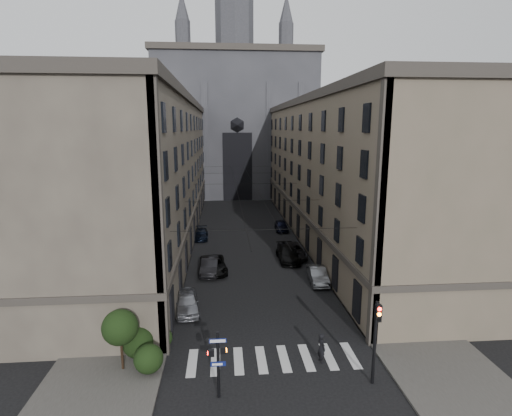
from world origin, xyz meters
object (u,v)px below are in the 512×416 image
object	(u,v)px
car_left_midnear	(210,266)
car_left_midfar	(214,265)
traffic_light_right	(376,333)
car_right_near	(318,275)
car_right_midfar	(288,254)
pedestrian	(321,348)
car_left_near	(187,302)
car_right_far	(281,226)
gothic_tower	(235,115)
car_left_far	(201,234)
car_right_midnear	(292,250)
pedestrian_signal_left	(218,360)

from	to	relation	value
car_left_midnear	car_left_midfar	distance (m)	0.56
traffic_light_right	car_right_near	size ratio (longest dim) A/B	1.14
car_right_midfar	pedestrian	size ratio (longest dim) A/B	2.82
traffic_light_right	car_left_near	distance (m)	16.06
car_left_midnear	car_right_far	bearing A→B (deg)	62.30
traffic_light_right	car_right_near	bearing A→B (deg)	88.37
car_left_midnear	traffic_light_right	bearing A→B (deg)	-59.27
car_left_near	car_right_near	size ratio (longest dim) A/B	1.05
car_right_near	pedestrian	distance (m)	13.68
car_right_far	pedestrian	distance (m)	33.78
car_right_near	car_left_midnear	bearing A→B (deg)	165.22
gothic_tower	car_left_midfar	xyz separation A→B (m)	(-4.20, -53.37, -17.03)
car_left_far	car_right_far	world-z (taller)	car_right_far
traffic_light_right	pedestrian	size ratio (longest dim) A/B	2.64
car_right_midnear	car_left_midnear	bearing A→B (deg)	-158.33
gothic_tower	car_left_midfar	size ratio (longest dim) A/B	10.46
car_left_midnear	car_right_midfar	xyz separation A→B (m)	(8.79, 3.34, -0.01)
gothic_tower	pedestrian	world-z (taller)	gothic_tower
car_right_midnear	car_right_midfar	size ratio (longest dim) A/B	1.03
car_right_near	traffic_light_right	bearing A→B (deg)	-88.80
car_right_far	car_left_near	bearing A→B (deg)	-112.89
car_right_near	car_right_far	bearing A→B (deg)	94.60
gothic_tower	car_left_midfar	world-z (taller)	gothic_tower
car_right_near	car_right_midnear	size ratio (longest dim) A/B	0.80
pedestrian_signal_left	pedestrian	world-z (taller)	pedestrian_signal_left
car_right_midnear	car_right_midfar	world-z (taller)	car_right_midfar
car_right_midnear	gothic_tower	bearing A→B (deg)	91.49
car_left_midnear	car_right_midfar	size ratio (longest dim) A/B	0.89
traffic_light_right	pedestrian	xyz separation A→B (m)	(-2.50, 2.53, -2.30)
pedestrian_signal_left	car_left_midnear	world-z (taller)	pedestrian_signal_left
car_right_near	car_left_far	bearing A→B (deg)	128.83
traffic_light_right	car_left_midfar	xyz separation A→B (m)	(-9.80, 19.67, -2.52)
pedestrian_signal_left	car_right_near	world-z (taller)	pedestrian_signal_left
car_left_midnear	car_right_far	size ratio (longest dim) A/B	1.11
gothic_tower	car_left_near	bearing A→B (deg)	-95.67
car_left_far	car_right_near	bearing A→B (deg)	-55.23
pedestrian	car_left_near	bearing A→B (deg)	31.50
car_left_far	car_right_midnear	bearing A→B (deg)	-39.70
gothic_tower	car_left_midnear	world-z (taller)	gothic_tower
gothic_tower	pedestrian_signal_left	xyz separation A→B (m)	(-3.51, -73.46, -15.48)
car_left_midfar	pedestrian	size ratio (longest dim) A/B	2.81
car_left_far	pedestrian	xyz separation A→B (m)	(9.30, -30.22, 0.31)
car_right_midnear	car_right_midfar	xyz separation A→B (m)	(-0.74, -1.29, 0.01)
pedestrian_signal_left	car_left_midfar	size ratio (longest dim) A/B	0.72
car_right_near	pedestrian	world-z (taller)	pedestrian
gothic_tower	car_left_midnear	size ratio (longest dim) A/B	11.74
car_left_midfar	car_right_near	bearing A→B (deg)	-26.77
gothic_tower	car_right_midfar	world-z (taller)	gothic_tower
car_left_near	car_left_far	distance (m)	22.15
car_left_midfar	car_left_far	xyz separation A→B (m)	(-2.00, 13.09, -0.10)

